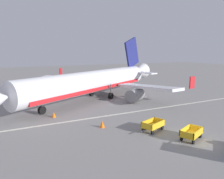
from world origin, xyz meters
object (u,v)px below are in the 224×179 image
(airplane, at_px, (96,82))
(traffic_cone_mid_apron, at_px, (54,115))
(baggage_cart_second_in_row, at_px, (153,125))
(baggage_cart_nearest, at_px, (191,133))
(traffic_cone_near_plane, at_px, (102,124))

(airplane, distance_m, traffic_cone_mid_apron, 12.14)
(baggage_cart_second_in_row, bearing_deg, airplane, 87.29)
(baggage_cart_nearest, bearing_deg, traffic_cone_near_plane, 131.62)
(baggage_cart_nearest, bearing_deg, traffic_cone_mid_apron, 127.24)
(baggage_cart_second_in_row, height_order, traffic_cone_mid_apron, baggage_cart_second_in_row)
(traffic_cone_near_plane, bearing_deg, baggage_cart_nearest, -48.38)
(baggage_cart_second_in_row, relative_size, traffic_cone_mid_apron, 5.06)
(baggage_cart_second_in_row, bearing_deg, traffic_cone_mid_apron, 130.68)
(traffic_cone_near_plane, bearing_deg, traffic_cone_mid_apron, 121.75)
(traffic_cone_mid_apron, bearing_deg, traffic_cone_near_plane, -58.25)
(airplane, distance_m, baggage_cart_second_in_row, 17.41)
(baggage_cart_nearest, distance_m, traffic_cone_mid_apron, 16.59)
(traffic_cone_mid_apron, bearing_deg, baggage_cart_second_in_row, -49.32)
(baggage_cart_nearest, distance_m, traffic_cone_near_plane, 9.27)
(baggage_cart_second_in_row, height_order, traffic_cone_near_plane, baggage_cart_second_in_row)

